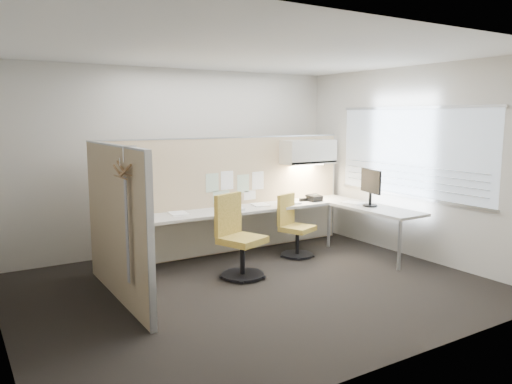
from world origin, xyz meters
TOP-DOWN VIEW (x-y plane):
  - floor at (0.00, 0.00)m, footprint 5.50×4.50m
  - ceiling at (0.00, 0.00)m, footprint 5.50×4.50m
  - wall_back at (0.00, 2.25)m, footprint 5.50×0.02m
  - wall_front at (0.00, -2.25)m, footprint 5.50×0.02m
  - wall_right at (2.75, 0.00)m, footprint 0.02×4.50m
  - window_pane at (2.73, 0.00)m, footprint 0.01×2.80m
  - partition_back at (0.55, 1.60)m, footprint 4.10×0.06m
  - partition_left at (-1.50, 0.50)m, footprint 0.06×2.20m
  - desk at (0.93, 1.13)m, footprint 4.00×2.07m
  - overhead_bin at (1.90, 1.39)m, footprint 0.90×0.36m
  - task_light_strip at (1.90, 1.39)m, footprint 0.60×0.06m
  - pinned_papers at (0.63, 1.57)m, footprint 1.01×0.00m
  - poster at (-1.05, 1.57)m, footprint 0.28×0.00m
  - chair_left at (0.05, 0.48)m, footprint 0.64×0.66m
  - chair_right at (1.25, 0.89)m, footprint 0.56×0.57m
  - monitor at (2.30, 0.38)m, footprint 0.22×0.52m
  - phone at (1.88, 1.19)m, footprint 0.21×0.21m
  - stapler at (1.73, 1.29)m, footprint 0.14×0.04m
  - tape_dispenser at (1.84, 1.27)m, footprint 0.12×0.10m
  - coat_hook at (-1.58, -0.08)m, footprint 0.18×0.47m
  - paper_stack_0 at (-0.40, 1.35)m, footprint 0.26×0.32m
  - paper_stack_1 at (0.40, 1.21)m, footprint 0.23×0.30m
  - paper_stack_2 at (0.94, 1.34)m, footprint 0.29×0.34m
  - paper_stack_3 at (1.44, 1.23)m, footprint 0.23×0.30m
  - paper_stack_4 at (2.27, 0.72)m, footprint 0.30×0.35m

SIDE VIEW (x-z plane):
  - floor at x=0.00m, z-range -0.01..0.00m
  - chair_right at x=1.25m, z-range -0.03..0.88m
  - chair_left at x=0.05m, z-range -0.03..1.03m
  - desk at x=0.93m, z-range 0.24..0.97m
  - paper_stack_4 at x=2.27m, z-range 0.73..0.75m
  - paper_stack_2 at x=0.94m, z-range 0.73..0.75m
  - paper_stack_0 at x=-0.40m, z-range 0.73..0.75m
  - paper_stack_3 at x=1.44m, z-range 0.73..0.76m
  - paper_stack_1 at x=0.40m, z-range 0.73..0.77m
  - stapler at x=1.73m, z-range 0.73..0.78m
  - tape_dispenser at x=1.84m, z-range 0.73..0.79m
  - phone at x=1.88m, z-range 0.72..0.84m
  - partition_back at x=0.55m, z-range 0.00..1.75m
  - partition_left at x=-1.50m, z-range 0.00..1.75m
  - pinned_papers at x=0.63m, z-range 0.80..1.27m
  - monitor at x=2.30m, z-range 0.77..1.33m
  - task_light_strip at x=1.90m, z-range 1.29..1.31m
  - wall_back at x=0.00m, z-range 0.00..2.80m
  - wall_front at x=0.00m, z-range 0.00..2.80m
  - wall_right at x=2.75m, z-range 0.00..2.80m
  - coat_hook at x=-1.58m, z-range 0.71..2.11m
  - poster at x=-1.05m, z-range 1.24..1.59m
  - overhead_bin at x=1.90m, z-range 1.32..1.70m
  - window_pane at x=2.73m, z-range 0.90..2.20m
  - ceiling at x=0.00m, z-range 2.80..2.81m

